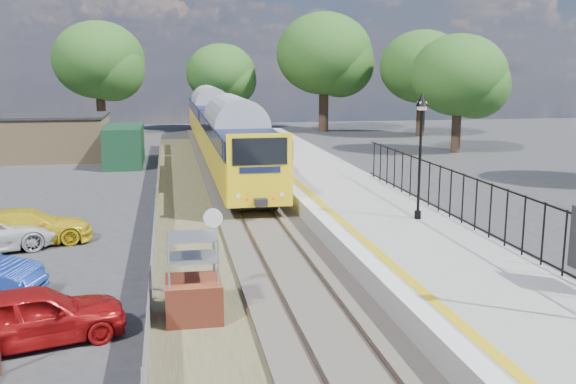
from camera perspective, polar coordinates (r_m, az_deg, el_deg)
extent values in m
plane|color=#2D2D30|center=(17.27, 2.22, -10.55)|extent=(120.00, 120.00, 0.00)
cube|color=#473F38|center=(26.65, -2.55, -2.59)|extent=(3.40, 80.00, 0.20)
cube|color=#4C472D|center=(24.49, -8.63, -4.09)|extent=(2.60, 70.00, 0.06)
cube|color=brown|center=(26.53, -4.09, -2.40)|extent=(0.07, 80.00, 0.14)
cube|color=brown|center=(26.73, -1.02, -2.27)|extent=(0.07, 80.00, 0.14)
cube|color=gray|center=(25.60, 7.45, -2.43)|extent=(5.00, 70.00, 0.90)
cube|color=silver|center=(24.90, 2.54, -1.65)|extent=(0.50, 70.00, 0.01)
cube|color=yellow|center=(25.02, 3.66, -1.60)|extent=(0.30, 70.00, 0.01)
cylinder|color=black|center=(24.01, 11.45, -1.98)|extent=(0.24, 0.24, 0.30)
cylinder|color=black|center=(23.67, 11.62, 2.39)|extent=(0.10, 0.10, 3.70)
cube|color=black|center=(23.47, 11.80, 7.10)|extent=(0.08, 0.08, 0.30)
cube|color=beige|center=(23.46, 11.82, 7.52)|extent=(0.26, 0.26, 0.30)
cone|color=black|center=(23.45, 11.84, 8.08)|extent=(0.44, 0.44, 0.50)
cube|color=black|center=(21.13, 18.31, 0.36)|extent=(0.05, 26.00, 0.05)
cube|color=#977D55|center=(48.64, -20.56, 4.53)|extent=(8.00, 6.00, 3.00)
cube|color=black|center=(48.51, -20.68, 6.35)|extent=(8.20, 6.20, 0.15)
cube|color=#153A22|center=(44.05, -14.34, 4.03)|extent=(2.40, 6.00, 2.60)
cylinder|color=#332319|center=(66.12, -16.25, 6.67)|extent=(0.88, 0.88, 3.85)
ellipsoid|color=#22541C|center=(65.98, -16.49, 11.19)|extent=(8.80, 8.80, 7.48)
cylinder|color=#332319|center=(68.06, -5.90, 6.86)|extent=(0.72, 0.72, 3.15)
ellipsoid|color=#22541C|center=(67.90, -5.97, 10.46)|extent=(7.20, 7.20, 6.12)
cylinder|color=#332319|center=(65.68, 3.18, 7.21)|extent=(0.96, 0.96, 4.20)
ellipsoid|color=#22541C|center=(65.56, 3.24, 12.19)|extent=(9.60, 9.60, 8.16)
cylinder|color=#332319|center=(62.47, 11.70, 6.49)|extent=(0.80, 0.80, 3.50)
ellipsoid|color=#22541C|center=(62.31, 11.87, 10.85)|extent=(8.00, 8.00, 6.80)
cylinder|color=#332319|center=(50.74, 14.71, 5.19)|extent=(0.72, 0.72, 3.15)
ellipsoid|color=#22541C|center=(50.52, 14.94, 10.02)|extent=(7.20, 7.20, 6.12)
cube|color=yellow|center=(36.08, -4.80, 3.50)|extent=(2.80, 20.00, 1.90)
cube|color=#0F153A|center=(35.94, -4.83, 5.56)|extent=(2.82, 20.00, 0.90)
cube|color=black|center=(35.94, -4.83, 5.56)|extent=(2.82, 18.00, 0.70)
cube|color=black|center=(36.25, -4.77, 1.66)|extent=(2.00, 18.00, 0.45)
cube|color=yellow|center=(56.51, -6.96, 6.13)|extent=(2.80, 20.00, 1.90)
cube|color=#0F153A|center=(56.42, -6.99, 7.45)|extent=(2.82, 20.00, 0.90)
cube|color=black|center=(56.42, -6.99, 7.45)|extent=(2.82, 18.00, 0.70)
cube|color=black|center=(56.62, -6.93, 4.94)|extent=(2.00, 18.00, 0.45)
cube|color=black|center=(25.86, -2.52, 3.62)|extent=(2.24, 0.04, 1.10)
cube|color=#993E27|center=(16.65, -8.37, -9.51)|extent=(1.41, 1.41, 1.08)
cylinder|color=#999EA3|center=(17.71, -6.62, -6.01)|extent=(0.06, 0.06, 2.36)
cylinder|color=silver|center=(17.36, -6.69, -2.32)|extent=(0.51, 0.19, 0.53)
imported|color=maroon|center=(16.20, -21.61, -10.17)|extent=(4.41, 2.74, 1.40)
imported|color=gold|center=(25.22, -22.13, -2.88)|extent=(4.77, 2.57, 1.31)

